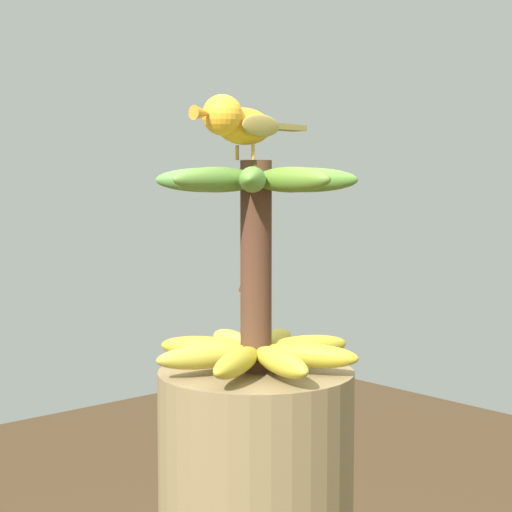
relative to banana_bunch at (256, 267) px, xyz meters
The scene contains 2 objects.
banana_bunch is the anchor object (origin of this frame).
perched_bird 0.20m from the banana_bunch, 96.35° to the left, with size 0.06×0.21×0.09m.
Camera 1 is at (-0.87, 0.77, 1.49)m, focal length 58.56 mm.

